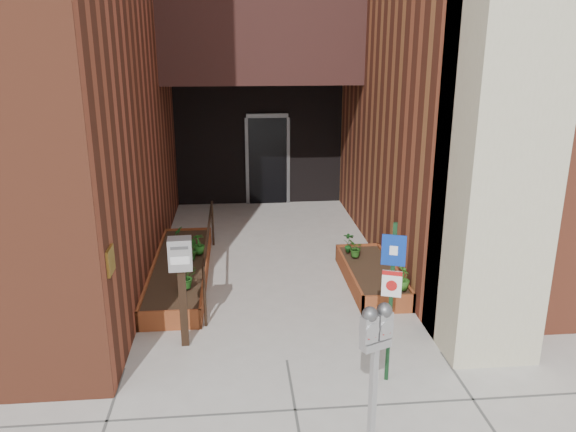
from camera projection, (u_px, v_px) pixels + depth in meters
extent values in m
plane|color=#9E9991|center=(287.00, 360.00, 7.04)|extent=(80.00, 80.00, 0.00)
cube|color=#B6AD8C|center=(494.00, 182.00, 6.80)|extent=(1.10, 1.20, 4.40)
cube|color=black|center=(260.00, 33.00, 11.55)|extent=(4.20, 2.00, 2.00)
cube|color=black|center=(259.00, 142.00, 13.63)|extent=(4.00, 0.30, 3.00)
cube|color=black|center=(268.00, 161.00, 13.61)|extent=(0.90, 0.06, 2.10)
cube|color=#B79338|center=(110.00, 261.00, 6.22)|extent=(0.04, 0.30, 0.30)
cube|color=brown|center=(169.00, 320.00, 7.73)|extent=(0.90, 0.04, 0.30)
cube|color=brown|center=(188.00, 236.00, 11.11)|extent=(0.90, 0.04, 0.30)
cube|color=brown|center=(154.00, 271.00, 9.38)|extent=(0.04, 3.60, 0.30)
cube|color=brown|center=(206.00, 269.00, 9.46)|extent=(0.04, 3.60, 0.30)
cube|color=black|center=(180.00, 272.00, 9.43)|extent=(0.82, 3.52, 0.26)
cube|color=brown|center=(389.00, 304.00, 8.20)|extent=(0.80, 0.04, 0.30)
cube|color=brown|center=(357.00, 252.00, 10.25)|extent=(0.80, 0.04, 0.30)
cube|color=brown|center=(349.00, 276.00, 9.19)|extent=(0.04, 2.20, 0.30)
cube|color=brown|center=(394.00, 274.00, 9.26)|extent=(0.04, 2.20, 0.30)
cube|color=black|center=(371.00, 276.00, 9.23)|extent=(0.72, 2.12, 0.26)
cylinder|color=black|center=(205.00, 297.00, 7.76)|extent=(0.04, 0.04, 0.90)
cylinder|color=black|center=(213.00, 223.00, 10.90)|extent=(0.04, 0.04, 0.90)
cylinder|color=black|center=(208.00, 229.00, 9.20)|extent=(0.04, 3.30, 0.04)
cube|color=#A0A0A2|center=(373.00, 393.00, 5.53)|extent=(0.08, 0.08, 1.02)
cube|color=#A0A0A2|center=(376.00, 344.00, 5.37)|extent=(0.33, 0.23, 0.08)
cube|color=#A0A0A2|center=(369.00, 329.00, 5.28)|extent=(0.18, 0.15, 0.26)
sphere|color=#59595B|center=(370.00, 314.00, 5.23)|extent=(0.15, 0.15, 0.15)
cube|color=white|center=(373.00, 329.00, 5.23)|extent=(0.09, 0.04, 0.05)
cube|color=#B21414|center=(372.00, 337.00, 5.25)|extent=(0.09, 0.04, 0.03)
cube|color=#A0A0A2|center=(384.00, 325.00, 5.36)|extent=(0.18, 0.15, 0.26)
sphere|color=#59595B|center=(384.00, 310.00, 5.31)|extent=(0.15, 0.15, 0.15)
cube|color=white|center=(387.00, 325.00, 5.31)|extent=(0.09, 0.04, 0.05)
cube|color=#B21414|center=(387.00, 333.00, 5.33)|extent=(0.09, 0.04, 0.03)
cube|color=#123219|center=(391.00, 304.00, 6.36)|extent=(0.06, 0.06, 1.95)
cube|color=navy|center=(394.00, 250.00, 6.14)|extent=(0.26, 0.11, 0.35)
cube|color=white|center=(394.00, 250.00, 6.13)|extent=(0.09, 0.04, 0.11)
cube|color=white|center=(392.00, 284.00, 6.26)|extent=(0.21, 0.09, 0.31)
cube|color=#B21414|center=(392.00, 273.00, 6.21)|extent=(0.21, 0.09, 0.05)
cylinder|color=#B21414|center=(392.00, 286.00, 6.25)|extent=(0.12, 0.05, 0.12)
cube|color=black|center=(183.00, 307.00, 7.25)|extent=(0.10, 0.10, 1.08)
cube|color=#B2B2B5|center=(180.00, 254.00, 7.03)|extent=(0.31, 0.23, 0.41)
cube|color=#59595B|center=(179.00, 248.00, 6.89)|extent=(0.22, 0.02, 0.04)
cube|color=white|center=(180.00, 261.00, 6.94)|extent=(0.24, 0.02, 0.10)
imported|color=#1C5016|center=(186.00, 277.00, 8.36)|extent=(0.41, 0.41, 0.35)
imported|color=#1B5017|center=(192.00, 249.00, 9.47)|extent=(0.21, 0.21, 0.34)
imported|color=#21631C|center=(199.00, 244.00, 9.71)|extent=(0.23, 0.23, 0.36)
imported|color=#1A5D1D|center=(179.00, 237.00, 10.03)|extent=(0.22, 0.22, 0.38)
imported|color=#285D1A|center=(403.00, 278.00, 8.30)|extent=(0.24, 0.24, 0.36)
imported|color=#17531A|center=(349.00, 242.00, 9.77)|extent=(0.25, 0.25, 0.37)
imported|color=#235518|center=(356.00, 249.00, 9.57)|extent=(0.30, 0.30, 0.30)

